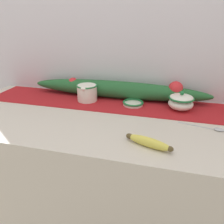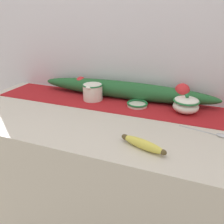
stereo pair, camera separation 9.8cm
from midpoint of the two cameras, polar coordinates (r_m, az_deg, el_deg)
name	(u,v)px [view 1 (the left image)]	position (r m, az deg, el deg)	size (l,w,h in m)	color
countertop	(106,191)	(1.32, -3.96, -19.89)	(1.57, 0.65, 0.93)	beige
back_wall	(121,49)	(1.29, 0.08, 16.14)	(2.37, 0.04, 2.40)	silver
table_runner	(114,103)	(1.21, -1.90, 2.30)	(1.45, 0.27, 0.00)	#A8191E
cream_pitcher	(87,92)	(1.24, -8.76, 5.15)	(0.12, 0.13, 0.10)	white
sugar_bowl	(181,102)	(1.15, 15.28, 2.58)	(0.13, 0.13, 0.10)	white
small_dish	(133,103)	(1.18, 3.16, 2.26)	(0.11, 0.11, 0.02)	white
banana	(149,142)	(0.82, 6.14, -7.93)	(0.19, 0.09, 0.04)	#DBCC4C
spoon	(216,129)	(1.01, 23.04, -4.18)	(0.19, 0.06, 0.01)	#B7B7BC
poinsettia_garland	(118,89)	(1.27, -0.52, 5.89)	(1.05, 0.11, 0.12)	#235B2D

